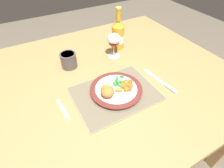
{
  "coord_description": "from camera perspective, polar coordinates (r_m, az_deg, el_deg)",
  "views": [
    {
      "loc": [
        -0.32,
        -0.63,
        1.32
      ],
      "look_at": [
        -0.03,
        -0.12,
        0.78
      ],
      "focal_mm": 28.0,
      "sensor_mm": 36.0,
      "label": 1
    }
  ],
  "objects": [
    {
      "name": "fork",
      "position": [
        0.77,
        -15.41,
        -8.42
      ],
      "size": [
        0.02,
        0.13,
        0.01
      ],
      "color": "silver",
      "rests_on": "dining_table"
    },
    {
      "name": "placemat",
      "position": [
        0.81,
        1.03,
        -3.17
      ],
      "size": [
        0.37,
        0.28,
        0.01
      ],
      "color": "gray",
      "rests_on": "dining_table"
    },
    {
      "name": "ground_plane",
      "position": [
        1.5,
        -1.03,
        -19.3
      ],
      "size": [
        6.0,
        6.0,
        0.0
      ],
      "primitive_type": "plane",
      "color": "brown"
    },
    {
      "name": "bottle",
      "position": [
        1.1,
        1.95,
        15.82
      ],
      "size": [
        0.08,
        0.08,
        0.25
      ],
      "color": "gold",
      "rests_on": "dining_table"
    },
    {
      "name": "drinking_cup",
      "position": [
        0.97,
        -13.98,
        7.63
      ],
      "size": [
        0.09,
        0.09,
        0.08
      ],
      "color": "#4C4747",
      "rests_on": "dining_table"
    },
    {
      "name": "wine_glass",
      "position": [
        1.0,
        0.63,
        14.17
      ],
      "size": [
        0.08,
        0.08,
        0.14
      ],
      "color": "silver",
      "rests_on": "dining_table"
    },
    {
      "name": "dining_table",
      "position": [
        0.97,
        -1.51,
        -0.46
      ],
      "size": [
        1.31,
        1.1,
        0.74
      ],
      "color": "#AD7F4C",
      "rests_on": "ground"
    },
    {
      "name": "dinner_plate",
      "position": [
        0.81,
        1.35,
        -1.85
      ],
      "size": [
        0.24,
        0.24,
        0.02
      ],
      "color": "white",
      "rests_on": "placemat"
    },
    {
      "name": "breaded_croquettes",
      "position": [
        0.76,
        -1.43,
        -2.2
      ],
      "size": [
        0.09,
        0.1,
        0.05
      ],
      "color": "#A87033",
      "rests_on": "dinner_plate"
    },
    {
      "name": "glazed_carrots",
      "position": [
        0.8,
        4.78,
        -0.7
      ],
      "size": [
        0.1,
        0.08,
        0.02
      ],
      "color": "#CC5119",
      "rests_on": "dinner_plate"
    },
    {
      "name": "table_knife",
      "position": [
        0.9,
        16.14,
        0.4
      ],
      "size": [
        0.04,
        0.22,
        0.01
      ],
      "color": "silver",
      "rests_on": "dining_table"
    },
    {
      "name": "green_beans_pile",
      "position": [
        0.82,
        2.61,
        0.57
      ],
      "size": [
        0.08,
        0.09,
        0.02
      ],
      "color": "#338438",
      "rests_on": "dinner_plate"
    }
  ]
}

